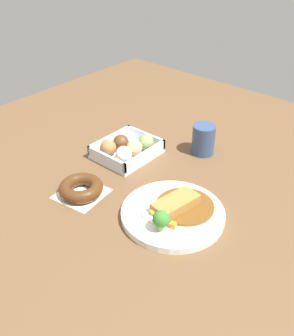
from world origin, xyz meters
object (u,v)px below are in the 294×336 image
(curry_plate, at_px, (173,212))
(coffee_mug, at_px, (203,139))
(donut_box, at_px, (127,149))
(chocolate_ring_donut, at_px, (81,188))

(curry_plate, height_order, coffee_mug, coffee_mug)
(donut_box, xyz_separation_m, coffee_mug, (0.17, -0.16, 0.02))
(donut_box, bearing_deg, coffee_mug, -43.88)
(donut_box, height_order, chocolate_ring_donut, donut_box)
(donut_box, relative_size, coffee_mug, 1.95)
(coffee_mug, bearing_deg, curry_plate, -158.93)
(curry_plate, xyz_separation_m, chocolate_ring_donut, (-0.08, 0.24, 0.00))
(curry_plate, relative_size, coffee_mug, 2.73)
(chocolate_ring_donut, bearing_deg, coffee_mug, -17.91)
(donut_box, relative_size, chocolate_ring_donut, 1.35)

